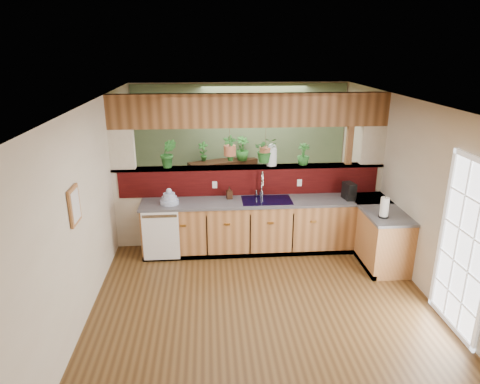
{
  "coord_description": "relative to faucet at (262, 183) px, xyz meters",
  "views": [
    {
      "loc": [
        -0.7,
        -5.61,
        3.33
      ],
      "look_at": [
        -0.21,
        0.7,
        1.15
      ],
      "focal_mm": 32.0,
      "sensor_mm": 36.0,
      "label": 1
    }
  ],
  "objects": [
    {
      "name": "navy_sink",
      "position": [
        0.07,
        -0.16,
        -0.33
      ],
      "size": [
        0.82,
        0.5,
        0.18
      ],
      "color": "black",
      "rests_on": "countertop"
    },
    {
      "name": "wall_front",
      "position": [
        -0.18,
        -4.63,
        0.15
      ],
      "size": [
        4.6,
        0.02,
        2.6
      ],
      "primitive_type": "cube",
      "color": "beige",
      "rests_on": "ground"
    },
    {
      "name": "french_door",
      "position": [
        2.09,
        -2.43,
        -0.1
      ],
      "size": [
        0.06,
        1.02,
        2.16
      ],
      "primitive_type": "cube",
      "color": "white",
      "rests_on": "ground"
    },
    {
      "name": "pass_through_ledge",
      "position": [
        -0.18,
        0.22,
        0.22
      ],
      "size": [
        4.6,
        0.21,
        0.04
      ],
      "primitive_type": "cube",
      "color": "brown",
      "rests_on": "ground"
    },
    {
      "name": "soap_dispenser",
      "position": [
        -0.54,
        -0.03,
        -0.14
      ],
      "size": [
        0.11,
        0.11,
        0.21
      ],
      "primitive_type": "imported",
      "rotation": [
        0.0,
        0.0,
        0.14
      ],
      "color": "#3B2215",
      "rests_on": "countertop"
    },
    {
      "name": "glass_jar",
      "position": [
        0.19,
        0.22,
        0.43
      ],
      "size": [
        0.17,
        0.17,
        0.38
      ],
      "color": "silver",
      "rests_on": "pass_through_ledge"
    },
    {
      "name": "dish_stack",
      "position": [
        -1.52,
        -0.2,
        -0.16
      ],
      "size": [
        0.3,
        0.3,
        0.26
      ],
      "color": "#9EAACC",
      "rests_on": "countertop"
    },
    {
      "name": "coffee_maker",
      "position": [
        1.44,
        -0.2,
        -0.12
      ],
      "size": [
        0.15,
        0.25,
        0.28
      ],
      "rotation": [
        0.0,
        0.0,
        0.2
      ],
      "color": "black",
      "rests_on": "countertop"
    },
    {
      "name": "header_beam",
      "position": [
        -0.18,
        0.22,
        1.18
      ],
      "size": [
        4.6,
        0.15,
        0.55
      ],
      "primitive_type": "cube",
      "color": "brown",
      "rests_on": "ground"
    },
    {
      "name": "hanging_plant_a",
      "position": [
        -0.52,
        0.22,
        0.69
      ],
      "size": [
        0.25,
        0.2,
        0.56
      ],
      "color": "brown",
      "rests_on": "header_beam"
    },
    {
      "name": "floor_plant",
      "position": [
        0.86,
        1.58,
        -0.81
      ],
      "size": [
        0.68,
        0.61,
        0.68
      ],
      "primitive_type": "imported",
      "rotation": [
        0.0,
        0.0,
        -0.13
      ],
      "color": "#215B21",
      "rests_on": "ground"
    },
    {
      "name": "wall_left",
      "position": [
        -2.48,
        -1.13,
        0.15
      ],
      "size": [
        0.02,
        7.0,
        2.6
      ],
      "primitive_type": "cube",
      "color": "beige",
      "rests_on": "ground"
    },
    {
      "name": "shelf_plant_a",
      "position": [
        -0.99,
        2.12,
        0.05
      ],
      "size": [
        0.25,
        0.21,
        0.42
      ],
      "primitive_type": "imported",
      "rotation": [
        0.0,
        0.0,
        -0.32
      ],
      "color": "#215B21",
      "rests_on": "shelving_console"
    },
    {
      "name": "faucet",
      "position": [
        0.0,
        0.0,
        0.0
      ],
      "size": [
        0.2,
        0.2,
        0.46
      ],
      "color": "#B7B7B2",
      "rests_on": "countertop"
    },
    {
      "name": "dishwasher",
      "position": [
        -1.66,
        -0.47,
        -0.69
      ],
      "size": [
        0.58,
        0.03,
        0.82
      ],
      "color": "white",
      "rests_on": "ground"
    },
    {
      "name": "paper_towel",
      "position": [
        1.71,
        -1.02,
        -0.1
      ],
      "size": [
        0.15,
        0.15,
        0.33
      ],
      "color": "black",
      "rests_on": "countertop"
    },
    {
      "name": "hanging_plant_b",
      "position": [
        0.08,
        0.22,
        0.7
      ],
      "size": [
        0.4,
        0.35,
        0.55
      ],
      "color": "brown",
      "rests_on": "header_beam"
    },
    {
      "name": "ledge_plant_right",
      "position": [
        0.73,
        0.22,
        0.43
      ],
      "size": [
        0.23,
        0.23,
        0.37
      ],
      "primitive_type": "imported",
      "rotation": [
        0.0,
        0.0,
        -0.14
      ],
      "color": "#215B21",
      "rests_on": "pass_through_ledge"
    },
    {
      "name": "shelf_plant_b",
      "position": [
        -0.15,
        2.12,
        0.1
      ],
      "size": [
        0.38,
        0.38,
        0.51
      ],
      "primitive_type": "imported",
      "rotation": [
        0.0,
        0.0,
        0.42
      ],
      "color": "#215B21",
      "rests_on": "shelving_console"
    },
    {
      "name": "shelving_console",
      "position": [
        -0.57,
        2.12,
        -0.65
      ],
      "size": [
        1.52,
        0.92,
        0.99
      ],
      "primitive_type": "cube",
      "rotation": [
        0.0,
        0.0,
        0.39
      ],
      "color": "black",
      "rests_on": "ground"
    },
    {
      "name": "ground",
      "position": [
        -0.18,
        -1.13,
        -1.15
      ],
      "size": [
        4.6,
        7.0,
        0.01
      ],
      "primitive_type": "cube",
      "color": "#4E3418",
      "rests_on": "ground"
    },
    {
      "name": "countertop",
      "position": [
        0.65,
        -0.26,
        -0.7
      ],
      "size": [
        4.14,
        1.52,
        0.9
      ],
      "color": "#9A6235",
      "rests_on": "ground"
    },
    {
      "name": "pass_through_partition",
      "position": [
        -0.15,
        0.22,
        0.04
      ],
      "size": [
        4.6,
        0.21,
        2.6
      ],
      "color": "beige",
      "rests_on": "ground"
    },
    {
      "name": "framed_print",
      "position": [
        -2.46,
        -1.93,
        0.4
      ],
      "size": [
        0.04,
        0.35,
        0.45
      ],
      "color": "#9A6235",
      "rests_on": "wall_left"
    },
    {
      "name": "ledge_plant_left",
      "position": [
        -1.54,
        0.22,
        0.49
      ],
      "size": [
        0.28,
        0.23,
        0.49
      ],
      "primitive_type": "imported",
      "rotation": [
        0.0,
        0.0,
        -0.04
      ],
      "color": "#215B21",
      "rests_on": "pass_through_ledge"
    },
    {
      "name": "wall_back",
      "position": [
        -0.18,
        2.37,
        0.15
      ],
      "size": [
        4.6,
        0.02,
        2.6
      ],
      "primitive_type": "cube",
      "color": "beige",
      "rests_on": "ground"
    },
    {
      "name": "wall_right",
      "position": [
        2.12,
        -1.13,
        0.15
      ],
      "size": [
        0.02,
        7.0,
        2.6
      ],
      "primitive_type": "cube",
      "color": "beige",
      "rests_on": "ground"
    },
    {
      "name": "sage_backwall",
      "position": [
        -0.18,
        2.35,
        0.15
      ],
      "size": [
        4.55,
        0.02,
        2.55
      ],
      "primitive_type": "cube",
      "color": "#526847",
      "rests_on": "ground"
    },
    {
      "name": "ceiling",
      "position": [
        -0.18,
        -1.13,
        1.45
      ],
      "size": [
        4.6,
        7.0,
        0.01
      ],
      "primitive_type": "cube",
      "color": "brown",
      "rests_on": "ground"
    }
  ]
}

